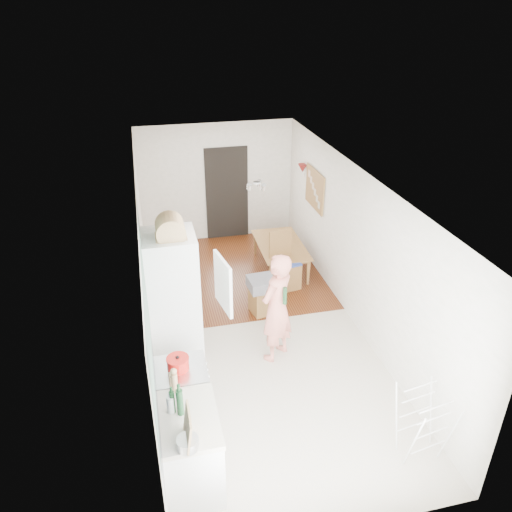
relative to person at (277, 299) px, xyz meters
name	(u,v)px	position (x,y,z in m)	size (l,w,h in m)	color
room_shell	(255,260)	(-0.14, 0.71, 0.27)	(3.20, 7.00, 2.50)	white
floor	(255,329)	(-0.14, 0.71, -0.98)	(3.20, 7.00, 0.01)	#BAB49D
wood_floor_overlay	(233,273)	(-0.14, 2.56, -0.98)	(3.20, 3.30, 0.01)	#623314
sage_wall_panel	(147,314)	(-1.73, -1.29, 0.87)	(0.02, 3.00, 1.30)	slate
tile_splashback	(157,404)	(-1.73, -1.84, 0.17)	(0.02, 1.90, 0.50)	black
doorway_recess	(227,194)	(0.06, 4.19, 0.02)	(0.90, 0.04, 2.00)	black
base_cabinet	(191,451)	(-1.44, -1.84, -0.55)	(0.60, 0.90, 0.86)	white
worktop	(188,419)	(-1.44, -1.84, -0.09)	(0.62, 0.92, 0.06)	beige
range_cooker	(183,400)	(-1.44, -1.09, -0.54)	(0.60, 0.60, 0.88)	white
cooker_top	(181,370)	(-1.44, -1.09, -0.08)	(0.60, 0.60, 0.04)	#B9B9BB
fridge_housing	(174,309)	(-1.41, -0.07, 0.09)	(0.66, 0.66, 2.15)	white
fridge_door	(223,284)	(-0.80, -0.37, 0.57)	(0.56, 0.04, 0.70)	white
fridge_interior	(196,275)	(-1.10, -0.07, 0.57)	(0.02, 0.52, 0.66)	white
pinboard	(315,189)	(1.44, 2.61, 0.57)	(0.03, 0.90, 0.70)	tan
pinboard_frame	(314,189)	(1.42, 2.61, 0.57)	(0.01, 0.94, 0.74)	olive
wall_sconce	(303,168)	(1.40, 3.26, 0.77)	(0.18, 0.18, 0.16)	maroon
person	(277,299)	(0.00, 0.00, 0.00)	(0.72, 0.47, 1.96)	#E2806F
dining_table	(282,258)	(0.80, 2.51, -0.76)	(1.29, 0.72, 0.45)	olive
dining_chair	(286,261)	(0.68, 1.85, -0.46)	(0.44, 0.44, 1.05)	olive
stool	(262,300)	(0.08, 1.14, -0.75)	(0.36, 0.36, 0.47)	olive
grey_drape	(262,284)	(0.06, 1.13, -0.42)	(0.42, 0.42, 0.19)	slate
drying_rack	(423,425)	(1.13, -2.09, -0.54)	(0.46, 0.41, 0.89)	white
bread_bin	(170,229)	(-1.38, -0.14, 1.26)	(0.37, 0.35, 0.19)	tan
red_casserole	(178,363)	(-1.46, -1.08, 0.01)	(0.26, 0.26, 0.15)	red
steel_pan	(188,443)	(-1.48, -2.23, -0.01)	(0.22, 0.22, 0.11)	#B9B9BB
held_bottle	(285,296)	(0.08, -0.13, 0.12)	(0.06, 0.06, 0.26)	#194020
bottle_a	(180,402)	(-1.51, -1.78, 0.09)	(0.07, 0.07, 0.31)	#194020
bottle_b	(172,402)	(-1.58, -1.73, 0.07)	(0.06, 0.06, 0.26)	#194020
bottle_c	(171,404)	(-1.60, -1.73, 0.04)	(0.08, 0.08, 0.20)	silver
pepper_mill_front	(175,383)	(-1.53, -1.44, 0.06)	(0.07, 0.07, 0.24)	tan
pepper_mill_back	(172,384)	(-1.56, -1.42, 0.04)	(0.05, 0.05, 0.20)	tan
chopping_boards	(188,428)	(-1.47, -2.17, 0.13)	(0.04, 0.28, 0.38)	tan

